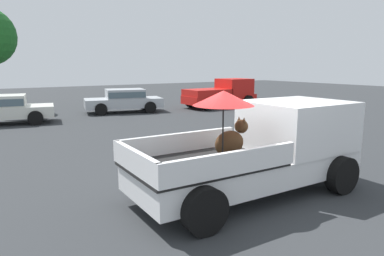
# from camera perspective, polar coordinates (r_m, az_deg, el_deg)

# --- Properties ---
(ground_plane) EXTENTS (80.00, 80.00, 0.00)m
(ground_plane) POSITION_cam_1_polar(r_m,az_deg,el_deg) (7.59, 9.06, -10.65)
(ground_plane) COLOR #2D3033
(pickup_truck_main) EXTENTS (5.10, 2.36, 2.22)m
(pickup_truck_main) POSITION_cam_1_polar(r_m,az_deg,el_deg) (7.61, 11.93, -3.11)
(pickup_truck_main) COLOR black
(pickup_truck_main) RESTS_ON ground
(pickup_truck_red) EXTENTS (4.83, 2.22, 1.80)m
(pickup_truck_red) POSITION_cam_1_polar(r_m,az_deg,el_deg) (22.62, 4.98, 5.64)
(pickup_truck_red) COLOR black
(pickup_truck_red) RESTS_ON ground
(parked_sedan_near) EXTENTS (4.59, 2.71, 1.33)m
(parked_sedan_near) POSITION_cam_1_polar(r_m,az_deg,el_deg) (20.39, -11.02, 4.61)
(parked_sedan_near) COLOR black
(parked_sedan_near) RESTS_ON ground
(parked_sedan_far) EXTENTS (4.56, 2.58, 1.33)m
(parked_sedan_far) POSITION_cam_1_polar(r_m,az_deg,el_deg) (18.18, -28.61, 2.87)
(parked_sedan_far) COLOR black
(parked_sedan_far) RESTS_ON ground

